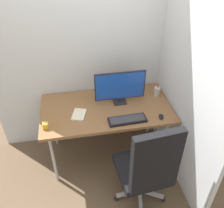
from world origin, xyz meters
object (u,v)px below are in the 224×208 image
at_px(office_chair, 148,168).
at_px(mouse, 161,116).
at_px(monitor, 120,86).
at_px(pen_holder, 157,91).
at_px(desk_clamp_accessory, 45,126).
at_px(notebook, 79,115).
at_px(keyboard, 127,120).

distance_m(office_chair, mouse, 0.60).
height_order(office_chair, monitor, monitor).
height_order(office_chair, pen_holder, office_chair).
bearing_deg(desk_clamp_accessory, monitor, 20.44).
bearing_deg(desk_clamp_accessory, notebook, 22.49).
relative_size(pen_holder, desk_clamp_accessory, 2.94).
xyz_separation_m(office_chair, notebook, (-0.58, 0.69, 0.18)).
height_order(monitor, desk_clamp_accessory, monitor).
bearing_deg(pen_holder, notebook, -167.05).
distance_m(monitor, mouse, 0.56).
height_order(mouse, pen_holder, pen_holder).
bearing_deg(mouse, office_chair, -111.52).
bearing_deg(monitor, keyboard, -88.44).
distance_m(mouse, pen_holder, 0.42).
relative_size(monitor, desk_clamp_accessory, 8.89).
bearing_deg(office_chair, monitor, 96.22).
relative_size(office_chair, mouse, 13.72).
height_order(office_chair, keyboard, office_chair).
bearing_deg(desk_clamp_accessory, mouse, -2.32).
distance_m(pen_holder, desk_clamp_accessory, 1.35).
xyz_separation_m(monitor, desk_clamp_accessory, (-0.83, -0.31, -0.18)).
height_order(keyboard, mouse, mouse).
bearing_deg(desk_clamp_accessory, office_chair, -30.43).
distance_m(keyboard, pen_holder, 0.61).
relative_size(notebook, desk_clamp_accessory, 3.07).
bearing_deg(pen_holder, monitor, -173.64).
distance_m(monitor, notebook, 0.55).
relative_size(mouse, pen_holder, 0.43).
xyz_separation_m(monitor, mouse, (0.38, -0.36, -0.20)).
bearing_deg(notebook, mouse, 3.94).
xyz_separation_m(keyboard, mouse, (0.37, -0.01, 0.00)).
xyz_separation_m(mouse, notebook, (-0.86, 0.19, -0.00)).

